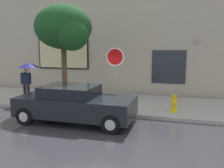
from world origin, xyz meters
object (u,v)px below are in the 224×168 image
fire_hydrant (174,104)px  pedestrian_with_umbrella (28,70)px  parked_car (75,104)px  street_tree (65,29)px  stop_sign (115,66)px

fire_hydrant → pedestrian_with_umbrella: pedestrian_with_umbrella is taller
parked_car → street_tree: street_tree is taller
pedestrian_with_umbrella → stop_sign: 4.62m
parked_car → stop_sign: 2.38m
parked_car → stop_sign: size_ratio=1.66×
pedestrian_with_umbrella → fire_hydrant: bearing=-2.3°
pedestrian_with_umbrella → stop_sign: size_ratio=0.71×
fire_hydrant → pedestrian_with_umbrella: 7.12m
parked_car → fire_hydrant: size_ratio=5.95×
parked_car → street_tree: size_ratio=0.96×
pedestrian_with_umbrella → stop_sign: bearing=-6.0°
street_tree → stop_sign: street_tree is taller
pedestrian_with_umbrella → parked_car: bearing=-31.6°
pedestrian_with_umbrella → street_tree: street_tree is taller
stop_sign → pedestrian_with_umbrella: bearing=174.0°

